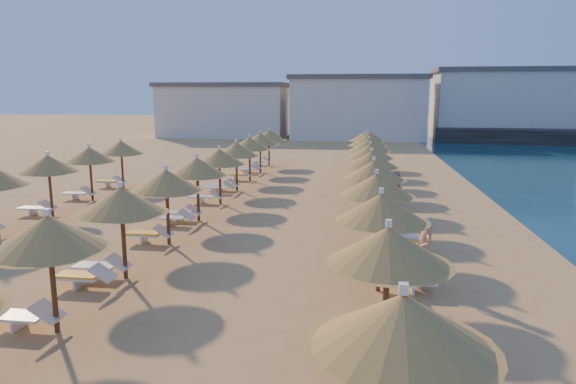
# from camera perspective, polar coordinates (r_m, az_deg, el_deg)

# --- Properties ---
(ground) EXTENTS (220.00, 220.00, 0.00)m
(ground) POSITION_cam_1_polar(r_m,az_deg,el_deg) (16.97, -4.13, -6.77)
(ground) COLOR tan
(ground) RESTS_ON ground
(hotel_blocks) EXTENTS (48.36, 10.64, 8.10)m
(hotel_blocks) POSITION_cam_1_polar(r_m,az_deg,el_deg) (62.27, 8.91, 9.35)
(hotel_blocks) COLOR silver
(hotel_blocks) RESTS_ON ground
(parasol_row_east) EXTENTS (2.57, 36.42, 2.76)m
(parasol_row_east) POSITION_cam_1_polar(r_m,az_deg,el_deg) (20.05, 9.48, 2.28)
(parasol_row_east) COLOR brown
(parasol_row_east) RESTS_ON ground
(parasol_row_west) EXTENTS (2.57, 36.42, 2.76)m
(parasol_row_west) POSITION_cam_1_polar(r_m,az_deg,el_deg) (21.04, -10.07, 2.66)
(parasol_row_west) COLOR brown
(parasol_row_west) RESTS_ON ground
(parasol_row_inland) EXTENTS (2.57, 19.49, 2.76)m
(parasol_row_inland) POSITION_cam_1_polar(r_m,az_deg,el_deg) (22.44, -27.40, 2.11)
(parasol_row_inland) COLOR brown
(parasol_row_inland) RESTS_ON ground
(loungers) EXTENTS (16.50, 35.33, 0.66)m
(loungers) POSITION_cam_1_polar(r_m,az_deg,el_deg) (20.61, -5.04, -2.63)
(loungers) COLOR silver
(loungers) RESTS_ON ground
(beachgoer_c) EXTENTS (1.11, 0.81, 1.75)m
(beachgoer_c) POSITION_cam_1_polar(r_m,az_deg,el_deg) (26.50, 10.17, 1.41)
(beachgoer_c) COLOR tan
(beachgoer_c) RESTS_ON ground
(beachgoer_b) EXTENTS (0.84, 1.01, 1.90)m
(beachgoer_b) POSITION_cam_1_polar(r_m,az_deg,el_deg) (22.56, 11.76, -0.08)
(beachgoer_b) COLOR tan
(beachgoer_b) RESTS_ON ground
(beachgoer_a) EXTENTS (0.61, 0.78, 1.88)m
(beachgoer_a) POSITION_cam_1_polar(r_m,az_deg,el_deg) (14.50, 14.93, -6.31)
(beachgoer_a) COLOR tan
(beachgoer_a) RESTS_ON ground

